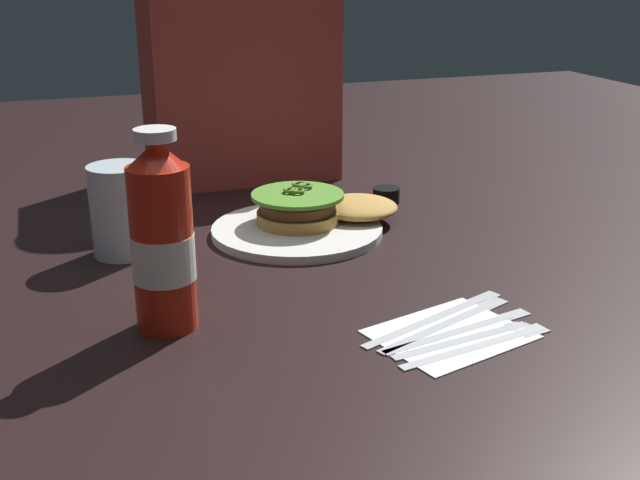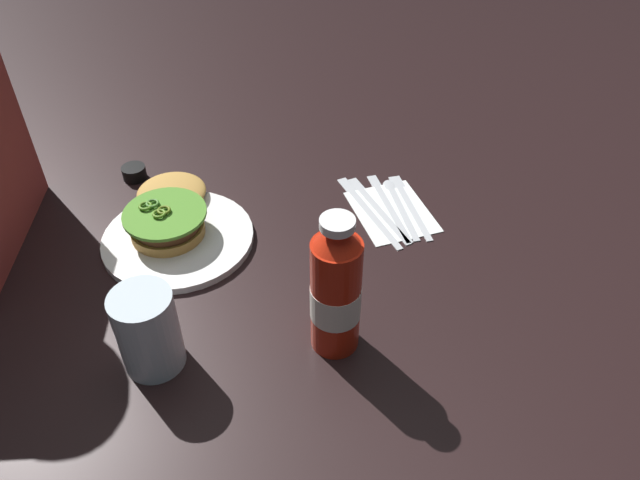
% 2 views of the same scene
% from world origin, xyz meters
% --- Properties ---
extents(ground_plane, '(3.00, 3.00, 0.00)m').
position_xyz_m(ground_plane, '(0.00, 0.00, 0.00)').
color(ground_plane, black).
extents(dinner_plate, '(0.25, 0.25, 0.01)m').
position_xyz_m(dinner_plate, '(0.06, 0.16, 0.01)').
color(dinner_plate, white).
rests_on(dinner_plate, ground_plane).
extents(burger_sandwich, '(0.23, 0.14, 0.05)m').
position_xyz_m(burger_sandwich, '(0.10, 0.18, 0.03)').
color(burger_sandwich, '#B7863E').
rests_on(burger_sandwich, dinner_plate).
extents(ketchup_bottle, '(0.07, 0.07, 0.22)m').
position_xyz_m(ketchup_bottle, '(-0.17, -0.08, 0.10)').
color(ketchup_bottle, red).
rests_on(ketchup_bottle, ground_plane).
extents(water_glass, '(0.08, 0.08, 0.13)m').
position_xyz_m(water_glass, '(-0.19, 0.17, 0.06)').
color(water_glass, silver).
rests_on(water_glass, ground_plane).
extents(condiment_cup, '(0.04, 0.04, 0.03)m').
position_xyz_m(condiment_cup, '(0.25, 0.27, 0.01)').
color(condiment_cup, black).
rests_on(condiment_cup, ground_plane).
extents(napkin, '(0.19, 0.16, 0.00)m').
position_xyz_m(napkin, '(0.12, -0.21, 0.00)').
color(napkin, white).
rests_on(napkin, ground_plane).
extents(fork_utensil, '(0.19, 0.05, 0.00)m').
position_xyz_m(fork_utensil, '(0.15, -0.24, 0.00)').
color(fork_utensil, silver).
rests_on(fork_utensil, napkin).
extents(spoon_utensil, '(0.18, 0.04, 0.00)m').
position_xyz_m(spoon_utensil, '(0.15, -0.22, 0.00)').
color(spoon_utensil, silver).
rests_on(spoon_utensil, napkin).
extents(steak_knife, '(0.20, 0.06, 0.00)m').
position_xyz_m(steak_knife, '(0.14, -0.20, 0.00)').
color(steak_knife, silver).
rests_on(steak_knife, napkin).
extents(table_knife, '(0.20, 0.09, 0.00)m').
position_xyz_m(table_knife, '(0.14, -0.18, 0.00)').
color(table_knife, silver).
rests_on(table_knife, napkin).
extents(butter_knife, '(0.21, 0.09, 0.00)m').
position_xyz_m(butter_knife, '(0.13, -0.16, 0.00)').
color(butter_knife, silver).
rests_on(butter_knife, napkin).
extents(diner_person, '(0.33, 0.19, 0.50)m').
position_xyz_m(diner_person, '(0.07, 0.52, 0.22)').
color(diner_person, '#9F3631').
rests_on(diner_person, ground_plane).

